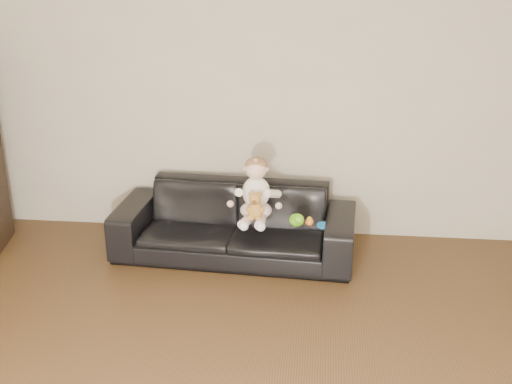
# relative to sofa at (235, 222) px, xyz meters

# --- Properties ---
(wall_back) EXTENTS (5.00, 0.00, 5.00)m
(wall_back) POSITION_rel_sofa_xyz_m (0.11, 0.50, 1.02)
(wall_back) COLOR #B5AB98
(wall_back) RESTS_ON ground
(sofa) EXTENTS (1.97, 0.87, 0.56)m
(sofa) POSITION_rel_sofa_xyz_m (0.00, 0.00, 0.00)
(sofa) COLOR black
(sofa) RESTS_ON floor
(baby) EXTENTS (0.35, 0.43, 0.50)m
(baby) POSITION_rel_sofa_xyz_m (0.18, -0.11, 0.31)
(baby) COLOR #FAD3D6
(baby) RESTS_ON sofa
(teddy_bear) EXTENTS (0.13, 0.13, 0.22)m
(teddy_bear) POSITION_rel_sofa_xyz_m (0.19, -0.26, 0.26)
(teddy_bear) COLOR #AE7931
(teddy_bear) RESTS_ON sofa
(toy_green) EXTENTS (0.13, 0.15, 0.10)m
(toy_green) POSITION_rel_sofa_xyz_m (0.51, -0.21, 0.14)
(toy_green) COLOR #60C517
(toy_green) RESTS_ON sofa
(toy_rattle) EXTENTS (0.07, 0.07, 0.06)m
(toy_rattle) POSITION_rel_sofa_xyz_m (0.61, -0.20, 0.12)
(toy_rattle) COLOR orange
(toy_rattle) RESTS_ON sofa
(toy_blue_disc) EXTENTS (0.15, 0.15, 0.02)m
(toy_blue_disc) POSITION_rel_sofa_xyz_m (0.72, -0.20, 0.10)
(toy_blue_disc) COLOR #197BC9
(toy_blue_disc) RESTS_ON sofa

